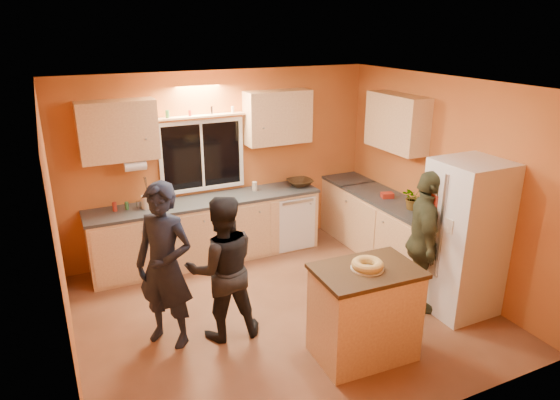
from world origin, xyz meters
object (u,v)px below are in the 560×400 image
refrigerator (465,238)px  person_center (222,268)px  person_left (165,266)px  person_right (424,242)px  island (364,312)px

refrigerator → person_center: size_ratio=1.14×
person_left → person_right: size_ratio=1.05×
island → person_left: (-1.70, 1.07, 0.38)m
person_left → person_right: bearing=33.5°
island → person_right: size_ratio=0.62×
person_center → island: bearing=147.6°
island → person_center: size_ratio=0.65×
refrigerator → person_right: (-0.39, 0.21, -0.06)m
person_left → island: bearing=13.2°
person_center → person_right: size_ratio=0.94×
refrigerator → island: size_ratio=1.75×
island → person_right: (1.12, 0.47, 0.35)m
person_left → person_right: person_left is taller
person_right → island: bearing=145.1°
person_left → person_center: size_ratio=1.11×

